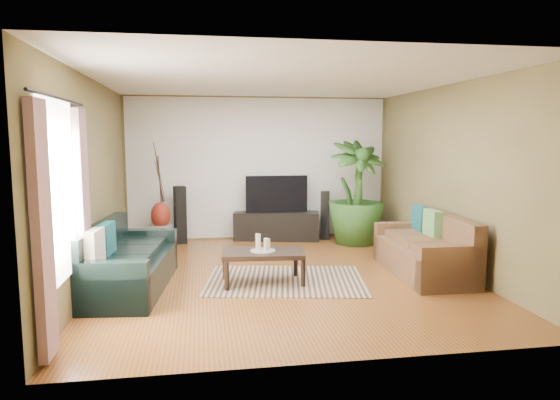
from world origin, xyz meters
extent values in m
plane|color=brown|center=(0.00, 0.00, 0.00)|extent=(5.50, 5.50, 0.00)
plane|color=white|center=(0.00, 0.00, 2.70)|extent=(5.50, 5.50, 0.00)
plane|color=brown|center=(0.00, 2.75, 1.35)|extent=(5.00, 0.00, 5.00)
plane|color=brown|center=(0.00, -2.75, 1.35)|extent=(5.00, 0.00, 5.00)
plane|color=brown|center=(-2.50, 0.00, 1.35)|extent=(0.00, 5.50, 5.50)
plane|color=brown|center=(2.50, 0.00, 1.35)|extent=(0.00, 5.50, 5.50)
plane|color=white|center=(0.00, 2.74, 1.35)|extent=(4.90, 0.00, 4.90)
plane|color=white|center=(-2.48, -1.60, 1.40)|extent=(0.00, 1.80, 1.80)
cube|color=gray|center=(-2.43, -2.35, 1.15)|extent=(0.08, 0.35, 2.20)
cube|color=gray|center=(-2.43, -0.85, 1.15)|extent=(0.08, 0.35, 2.20)
cylinder|color=black|center=(-2.43, -1.60, 2.30)|extent=(0.03, 1.90, 0.03)
cube|color=black|center=(-2.03, -0.29, 0.42)|extent=(1.11, 2.16, 0.85)
cube|color=brown|center=(1.99, -0.22, 0.42)|extent=(0.91, 1.91, 0.85)
cube|color=tan|center=(0.00, -0.24, 0.01)|extent=(2.34, 1.84, 0.01)
cube|color=black|center=(-0.31, -0.31, 0.22)|extent=(1.11, 0.67, 0.44)
cylinder|color=gray|center=(-0.31, -0.31, 0.44)|extent=(0.33, 0.33, 0.01)
cylinder|color=#F4ECCE|center=(-0.37, -0.28, 0.56)|extent=(0.07, 0.07, 0.21)
cylinder|color=beige|center=(-0.27, -0.35, 0.53)|extent=(0.07, 0.07, 0.16)
cylinder|color=white|center=(-0.24, -0.25, 0.52)|extent=(0.07, 0.07, 0.14)
cube|color=black|center=(0.31, 2.50, 0.27)|extent=(1.66, 0.81, 0.53)
cube|color=black|center=(0.31, 2.50, 0.88)|extent=(1.17, 0.06, 0.69)
cube|color=black|center=(-1.48, 2.45, 0.53)|extent=(0.24, 0.26, 1.05)
cube|color=black|center=(1.23, 2.41, 0.46)|extent=(0.21, 0.22, 0.92)
imported|color=#254D19|center=(1.69, 1.95, 0.94)|extent=(1.31, 1.31, 1.88)
cylinder|color=black|center=(1.69, 1.95, 0.14)|extent=(0.35, 0.35, 0.27)
cube|color=gray|center=(-1.82, 2.31, 0.19)|extent=(0.45, 0.45, 0.37)
ellipsoid|color=maroon|center=(-1.82, 2.31, 0.54)|extent=(0.34, 0.34, 0.48)
cube|color=brown|center=(-1.87, 0.87, 0.25)|extent=(0.59, 0.59, 0.51)
camera|label=1|loc=(-1.12, -6.72, 1.93)|focal=32.00mm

